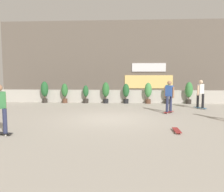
# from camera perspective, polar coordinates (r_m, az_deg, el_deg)

# --- Properties ---
(ground_plane) EXTENTS (48.00, 48.00, 0.00)m
(ground_plane) POSITION_cam_1_polar(r_m,az_deg,el_deg) (10.53, -0.50, -5.66)
(ground_plane) COLOR #A8A093
(planter_wall) EXTENTS (18.00, 0.40, 0.90)m
(planter_wall) POSITION_cam_1_polar(r_m,az_deg,el_deg) (16.40, 0.96, -0.07)
(planter_wall) COLOR #B2ADA3
(planter_wall) RESTS_ON ground
(building_backdrop) EXTENTS (20.00, 2.08, 6.50)m
(building_backdrop) POSITION_cam_1_polar(r_m,az_deg,el_deg) (20.35, 1.49, 8.90)
(building_backdrop) COLOR #60564C
(building_backdrop) RESTS_ON ground
(potted_plant_0) EXTENTS (0.52, 0.52, 1.52)m
(potted_plant_0) POSITION_cam_1_polar(r_m,az_deg,el_deg) (16.92, -16.53, 1.37)
(potted_plant_0) COLOR #2D2823
(potted_plant_0) RESTS_ON ground
(potted_plant_1) EXTENTS (0.45, 0.45, 1.38)m
(potted_plant_1) POSITION_cam_1_polar(r_m,az_deg,el_deg) (16.48, -11.77, 1.01)
(potted_plant_1) COLOR brown
(potted_plant_1) RESTS_ON ground
(potted_plant_2) EXTENTS (0.39, 0.39, 1.25)m
(potted_plant_2) POSITION_cam_1_polar(r_m,az_deg,el_deg) (16.16, -6.59, 0.64)
(potted_plant_2) COLOR #2D2823
(potted_plant_2) RESTS_ON ground
(potted_plant_3) EXTENTS (0.50, 0.50, 1.47)m
(potted_plant_3) POSITION_cam_1_polar(r_m,az_deg,el_deg) (15.96, -1.57, 1.24)
(potted_plant_3) COLOR black
(potted_plant_3) RESTS_ON ground
(potted_plant_4) EXTENTS (0.45, 0.45, 1.38)m
(potted_plant_4) POSITION_cam_1_polar(r_m,az_deg,el_deg) (15.90, 3.52, 0.96)
(potted_plant_4) COLOR black
(potted_plant_4) RESTS_ON ground
(potted_plant_5) EXTENTS (0.49, 0.49, 1.45)m
(potted_plant_5) POSITION_cam_1_polar(r_m,az_deg,el_deg) (15.97, 9.06, 1.11)
(potted_plant_5) COLOR brown
(potted_plant_5) RESTS_ON ground
(potted_plant_6) EXTENTS (0.43, 0.43, 1.33)m
(potted_plant_6) POSITION_cam_1_polar(r_m,az_deg,el_deg) (16.16, 13.69, 0.74)
(potted_plant_6) COLOR #2D2823
(potted_plant_6) RESTS_ON ground
(potted_plant_7) EXTENTS (0.51, 0.51, 1.50)m
(potted_plant_7) POSITION_cam_1_polar(r_m,az_deg,el_deg) (16.47, 18.71, 1.15)
(potted_plant_7) COLOR #2D2823
(potted_plant_7) RESTS_ON ground
(skater_far_left) EXTENTS (0.82, 0.55, 1.70)m
(skater_far_left) POSITION_cam_1_polar(r_m,az_deg,el_deg) (8.44, -26.27, -2.53)
(skater_far_left) COLOR black
(skater_far_left) RESTS_ON ground
(skater_by_wall_left) EXTENTS (0.66, 0.74, 1.70)m
(skater_by_wall_left) POSITION_cam_1_polar(r_m,az_deg,el_deg) (12.22, 14.12, 0.18)
(skater_by_wall_left) COLOR maroon
(skater_by_wall_left) RESTS_ON ground
(skater_mid_plaza) EXTENTS (0.61, 0.77, 1.70)m
(skater_mid_plaza) POSITION_cam_1_polar(r_m,az_deg,el_deg) (14.34, 21.30, 0.73)
(skater_mid_plaza) COLOR #266699
(skater_mid_plaza) RESTS_ON ground
(skateboard_near_camera) EXTENTS (0.21, 0.80, 0.08)m
(skateboard_near_camera) POSITION_cam_1_polar(r_m,az_deg,el_deg) (8.44, 15.91, -8.25)
(skateboard_near_camera) COLOR maroon
(skateboard_near_camera) RESTS_ON ground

